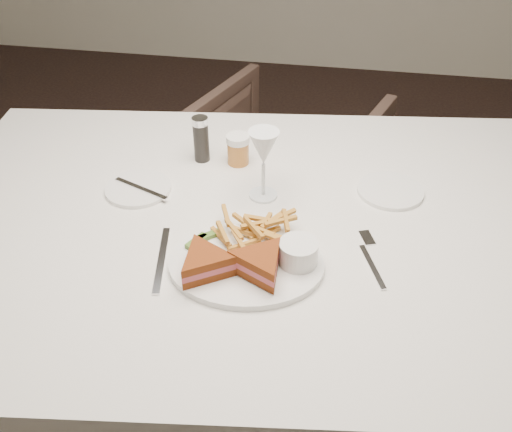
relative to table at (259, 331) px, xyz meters
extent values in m
plane|color=black|center=(-0.15, 0.21, -0.38)|extent=(5.00, 5.00, 0.00)
cube|color=silver|center=(0.00, 0.00, 0.00)|extent=(1.69, 1.24, 0.75)
imported|color=#47342B|center=(-0.05, 0.87, -0.04)|extent=(0.82, 0.79, 0.67)
ellipsoid|color=white|center=(0.00, -0.16, 0.38)|extent=(0.35, 0.29, 0.01)
cube|color=silver|center=(-0.18, -0.17, 0.38)|extent=(0.05, 0.20, 0.00)
cylinder|color=white|center=(-0.31, 0.07, 0.38)|extent=(0.16, 0.16, 0.01)
cylinder|color=white|center=(0.29, 0.16, 0.38)|extent=(0.16, 0.16, 0.01)
cylinder|color=black|center=(-0.19, 0.23, 0.44)|extent=(0.04, 0.04, 0.12)
cylinder|color=#AD6929|center=(-0.10, 0.23, 0.42)|extent=(0.06, 0.06, 0.08)
cube|color=#486D26|center=(-0.09, -0.10, 0.40)|extent=(0.05, 0.05, 0.01)
cube|color=#486D26|center=(-0.12, -0.12, 0.40)|extent=(0.04, 0.06, 0.01)
cylinder|color=white|center=(0.10, -0.14, 0.42)|extent=(0.08, 0.08, 0.05)
camera|label=1|loc=(0.17, -1.01, 1.17)|focal=40.00mm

